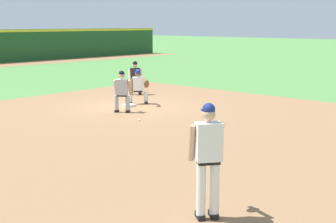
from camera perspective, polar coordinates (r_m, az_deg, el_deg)
The scene contains 8 objects.
ground_plane at distance 17.47m, azimuth -4.77°, elevation 0.60°, with size 160.00×160.00×0.00m, color #518942.
infield_dirt_patch at distance 12.43m, azimuth -1.92°, elevation -3.48°, with size 18.00×18.00×0.01m, color #936B47.
first_base_bag at distance 17.46m, azimuth -4.77°, elevation 0.75°, with size 0.38×0.38×0.09m, color white.
baseball at distance 14.83m, azimuth -3.53°, elevation -1.04°, with size 0.07×0.07×0.07m, color white.
pitcher at distance 7.29m, azimuth 4.97°, elevation -5.14°, with size 0.85×0.55×1.86m.
first_baseman at distance 17.86m, azimuth -3.58°, elevation 3.22°, with size 0.72×1.09×1.34m.
baserunner at distance 16.22m, azimuth -5.65°, elevation 2.64°, with size 0.64×0.68×1.46m.
umpire at distance 20.34m, azimuth -4.02°, elevation 4.29°, with size 0.68×0.66×1.46m.
Camera 1 is at (-11.79, -12.53, 3.04)m, focal length 50.00 mm.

